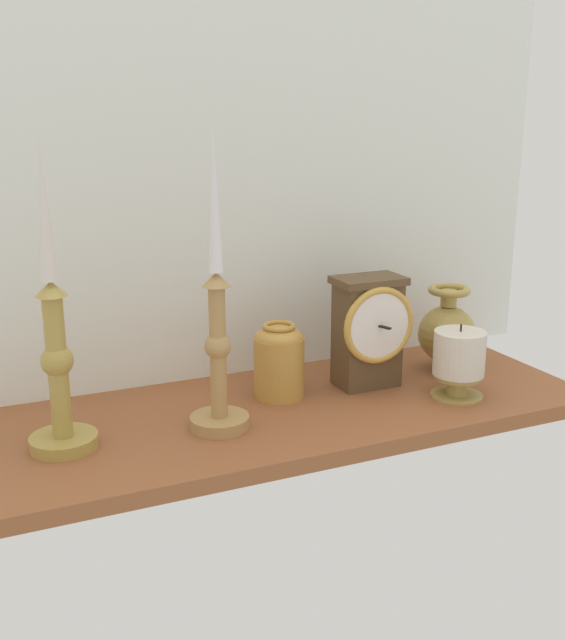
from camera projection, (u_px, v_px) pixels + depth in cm
name	position (u px, v px, depth cm)	size (l,w,h in cm)	color
ground_plane	(277.00, 414.00, 116.92)	(100.00, 36.00, 2.40)	brown
back_wall	(232.00, 187.00, 124.15)	(120.00, 2.00, 65.00)	white
mantel_clock	(369.00, 330.00, 123.05)	(12.79, 9.76, 18.62)	brown
candlestick_tall_left	(57.00, 360.00, 99.00)	(9.27, 9.27, 41.82)	#A98C3E
candlestick_tall_center	(218.00, 340.00, 105.34)	(8.70, 8.70, 43.11)	#AB8149
brass_vase_bulbous	(447.00, 331.00, 131.68)	(10.11, 10.11, 15.24)	#A98C43
brass_vase_jar	(279.00, 359.00, 119.39)	(8.16, 8.16, 12.22)	#BB8639
pillar_candle_front	(459.00, 360.00, 119.27)	(8.34, 8.34, 12.17)	#A88F47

